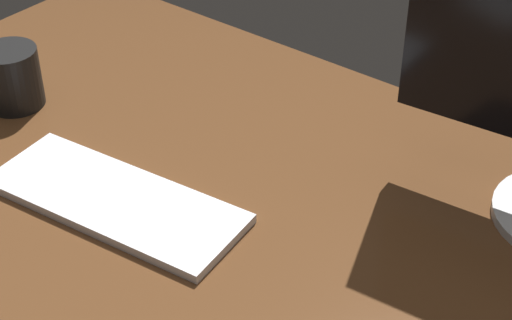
{
  "coord_description": "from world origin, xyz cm",
  "views": [
    {
      "loc": [
        51.24,
        -61.67,
        70.57
      ],
      "look_at": [
        -1.91,
        6.12,
        8.0
      ],
      "focal_mm": 58.84,
      "sensor_mm": 36.0,
      "label": 1
    }
  ],
  "objects": [
    {
      "name": "desk",
      "position": [
        0.0,
        0.0,
        1.0
      ],
      "size": [
        140.0,
        84.0,
        2.0
      ],
      "primitive_type": "cube",
      "color": "brown",
      "rests_on": "ground"
    },
    {
      "name": "keyboard",
      "position": [
        -15.24,
        -6.35,
        2.65
      ],
      "size": [
        36.04,
        16.93,
        1.29
      ],
      "primitive_type": "cube",
      "rotation": [
        0.0,
        0.0,
        0.11
      ],
      "color": "white",
      "rests_on": "desk"
    },
    {
      "name": "coffee_mug",
      "position": [
        -44.99,
        1.6,
        6.64
      ],
      "size": [
        8.68,
        8.68,
        9.28
      ],
      "primitive_type": "cylinder",
      "color": "black",
      "rests_on": "desk"
    }
  ]
}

